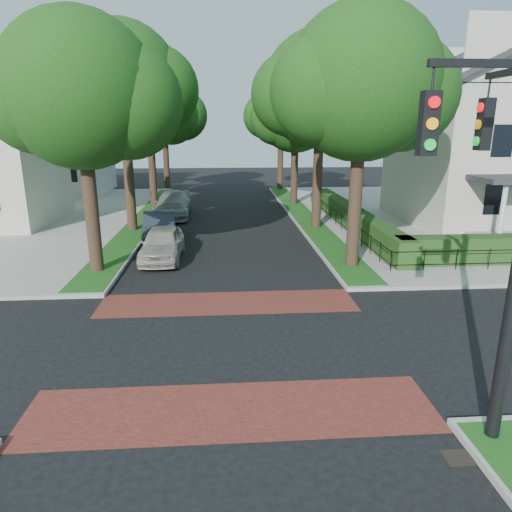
# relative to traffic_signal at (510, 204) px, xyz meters

# --- Properties ---
(ground) EXTENTS (120.00, 120.00, 0.00)m
(ground) POSITION_rel_traffic_signal_xyz_m (-4.89, 4.41, -4.71)
(ground) COLOR black
(ground) RESTS_ON ground
(sidewalk_ne) EXTENTS (30.00, 30.00, 0.15)m
(sidewalk_ne) POSITION_rel_traffic_signal_xyz_m (14.61, 23.41, -4.63)
(sidewalk_ne) COLOR gray
(sidewalk_ne) RESTS_ON ground
(crosswalk_far) EXTENTS (9.00, 2.20, 0.01)m
(crosswalk_far) POSITION_rel_traffic_signal_xyz_m (-4.89, 7.61, -4.70)
(crosswalk_far) COLOR maroon
(crosswalk_far) RESTS_ON ground
(crosswalk_near) EXTENTS (9.00, 2.20, 0.01)m
(crosswalk_near) POSITION_rel_traffic_signal_xyz_m (-4.89, 1.21, -4.70)
(crosswalk_near) COLOR maroon
(crosswalk_near) RESTS_ON ground
(storm_drain) EXTENTS (0.65, 0.45, 0.01)m
(storm_drain) POSITION_rel_traffic_signal_xyz_m (-0.59, -0.59, -4.70)
(storm_drain) COLOR black
(storm_drain) RESTS_ON ground
(grass_strip_ne) EXTENTS (1.60, 29.80, 0.02)m
(grass_strip_ne) POSITION_rel_traffic_signal_xyz_m (0.51, 23.51, -4.55)
(grass_strip_ne) COLOR #174E16
(grass_strip_ne) RESTS_ON sidewalk_ne
(grass_strip_nw) EXTENTS (1.60, 29.80, 0.02)m
(grass_strip_nw) POSITION_rel_traffic_signal_xyz_m (-10.29, 23.51, -4.55)
(grass_strip_nw) COLOR #174E16
(grass_strip_nw) RESTS_ON sidewalk_nw
(tree_right_near) EXTENTS (7.75, 6.67, 10.66)m
(tree_right_near) POSITION_rel_traffic_signal_xyz_m (0.72, 11.65, 2.92)
(tree_right_near) COLOR black
(tree_right_near) RESTS_ON sidewalk_ne
(tree_right_mid) EXTENTS (8.25, 7.09, 11.22)m
(tree_right_mid) POSITION_rel_traffic_signal_xyz_m (0.72, 19.66, 3.28)
(tree_right_mid) COLOR black
(tree_right_mid) RESTS_ON sidewalk_ne
(tree_right_far) EXTENTS (7.25, 6.23, 9.74)m
(tree_right_far) POSITION_rel_traffic_signal_xyz_m (0.71, 28.64, 2.20)
(tree_right_far) COLOR black
(tree_right_far) RESTS_ON sidewalk_ne
(tree_right_back) EXTENTS (7.50, 6.45, 10.20)m
(tree_right_back) POSITION_rel_traffic_signal_xyz_m (0.72, 37.64, 2.56)
(tree_right_back) COLOR black
(tree_right_back) RESTS_ON sidewalk_ne
(tree_left_near) EXTENTS (7.50, 6.45, 10.20)m
(tree_left_near) POSITION_rel_traffic_signal_xyz_m (-10.28, 11.64, 2.56)
(tree_left_near) COLOR black
(tree_left_near) RESTS_ON sidewalk_nw
(tree_left_mid) EXTENTS (8.00, 6.88, 11.48)m
(tree_left_mid) POSITION_rel_traffic_signal_xyz_m (-10.28, 19.66, 3.64)
(tree_left_mid) COLOR black
(tree_left_mid) RESTS_ON sidewalk_nw
(tree_left_far) EXTENTS (7.00, 6.02, 9.86)m
(tree_left_far) POSITION_rel_traffic_signal_xyz_m (-10.29, 28.63, 2.41)
(tree_left_far) COLOR black
(tree_left_far) RESTS_ON sidewalk_nw
(tree_left_back) EXTENTS (7.75, 6.66, 10.44)m
(tree_left_back) POSITION_rel_traffic_signal_xyz_m (-10.28, 37.65, 2.70)
(tree_left_back) COLOR black
(tree_left_back) RESTS_ON sidewalk_nw
(hedge_main_road) EXTENTS (1.00, 18.00, 1.20)m
(hedge_main_road) POSITION_rel_traffic_signal_xyz_m (2.81, 19.41, -3.96)
(hedge_main_road) COLOR #193B14
(hedge_main_road) RESTS_ON sidewalk_ne
(fence_main_road) EXTENTS (0.06, 18.00, 0.90)m
(fence_main_road) POSITION_rel_traffic_signal_xyz_m (2.01, 19.41, -4.11)
(fence_main_road) COLOR black
(fence_main_road) RESTS_ON sidewalk_ne
(house_victorian) EXTENTS (13.00, 13.05, 12.48)m
(house_victorian) POSITION_rel_traffic_signal_xyz_m (12.62, 20.33, 1.31)
(house_victorian) COLOR beige
(house_victorian) RESTS_ON sidewalk_ne
(house_left_far) EXTENTS (10.00, 9.00, 10.14)m
(house_left_far) POSITION_rel_traffic_signal_xyz_m (-20.38, 36.41, 0.33)
(house_left_far) COLOR beige
(house_left_far) RESTS_ON sidewalk_nw
(traffic_signal) EXTENTS (2.17, 2.00, 8.00)m
(traffic_signal) POSITION_rel_traffic_signal_xyz_m (0.00, 0.00, 0.00)
(traffic_signal) COLOR black
(traffic_signal) RESTS_ON sidewalk_se
(parked_car_front) EXTENTS (1.86, 4.56, 1.55)m
(parked_car_front) POSITION_rel_traffic_signal_xyz_m (-7.88, 13.37, -3.93)
(parked_car_front) COLOR #B2ADA0
(parked_car_front) RESTS_ON ground
(parked_car_middle) EXTENTS (2.16, 4.95, 1.58)m
(parked_car_middle) POSITION_rel_traffic_signal_xyz_m (-8.49, 17.17, -3.92)
(parked_car_middle) COLOR #222B34
(parked_car_middle) RESTS_ON ground
(parked_car_rear) EXTENTS (2.51, 5.90, 1.70)m
(parked_car_rear) POSITION_rel_traffic_signal_xyz_m (-8.49, 24.14, -3.86)
(parked_car_rear) COLOR gray
(parked_car_rear) RESTS_ON ground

